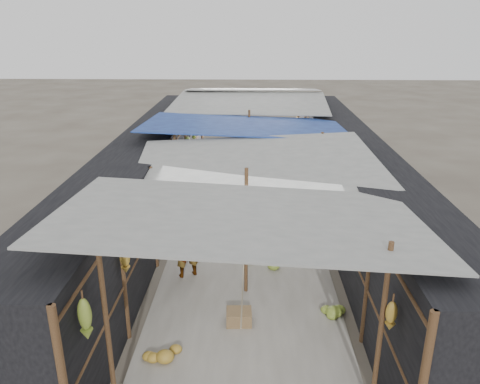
# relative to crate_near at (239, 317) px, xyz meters

# --- Properties ---
(aisle_slab) EXTENTS (3.60, 16.00, 0.02)m
(aisle_slab) POSITION_rel_crate_near_xyz_m (0.11, 4.57, -0.12)
(aisle_slab) COLOR #9E998E
(aisle_slab) RESTS_ON ground
(stall_left) EXTENTS (1.40, 15.00, 2.30)m
(stall_left) POSITION_rel_crate_near_xyz_m (-2.59, 4.57, 1.02)
(stall_left) COLOR black
(stall_left) RESTS_ON ground
(stall_right) EXTENTS (1.40, 15.00, 2.30)m
(stall_right) POSITION_rel_crate_near_xyz_m (2.81, 4.57, 1.02)
(stall_right) COLOR black
(stall_right) RESTS_ON ground
(crate_near) EXTENTS (0.46, 0.38, 0.27)m
(crate_near) POSITION_rel_crate_near_xyz_m (0.00, 0.00, 0.00)
(crate_near) COLOR olive
(crate_near) RESTS_ON ground
(crate_mid) EXTENTS (0.56, 0.52, 0.27)m
(crate_mid) POSITION_rel_crate_near_xyz_m (0.49, 2.83, 0.00)
(crate_mid) COLOR olive
(crate_mid) RESTS_ON ground
(crate_back) EXTENTS (0.53, 0.46, 0.30)m
(crate_back) POSITION_rel_crate_near_xyz_m (-0.69, 5.29, 0.01)
(crate_back) COLOR olive
(crate_back) RESTS_ON ground
(black_basin) EXTENTS (0.58, 0.58, 0.17)m
(black_basin) POSITION_rel_crate_near_xyz_m (1.81, 4.68, -0.05)
(black_basin) COLOR black
(black_basin) RESTS_ON ground
(vendor_elderly) EXTENTS (0.69, 0.61, 1.59)m
(vendor_elderly) POSITION_rel_crate_near_xyz_m (-1.15, 1.65, 0.66)
(vendor_elderly) COLOR white
(vendor_elderly) RESTS_ON ground
(shopper_blue) EXTENTS (0.90, 0.86, 1.47)m
(shopper_blue) POSITION_rel_crate_near_xyz_m (0.29, 5.02, 0.60)
(shopper_blue) COLOR #1F449F
(shopper_blue) RESTS_ON ground
(vendor_seated) EXTENTS (0.55, 0.68, 0.91)m
(vendor_seated) POSITION_rel_crate_near_xyz_m (1.47, 9.11, 0.32)
(vendor_seated) COLOR #4C4842
(vendor_seated) RESTS_ON ground
(market_canopy) EXTENTS (5.62, 15.20, 2.77)m
(market_canopy) POSITION_rel_crate_near_xyz_m (0.14, 4.90, 2.28)
(market_canopy) COLOR brown
(market_canopy) RESTS_ON ground
(hanging_bananas) EXTENTS (3.95, 13.77, 0.86)m
(hanging_bananas) POSITION_rel_crate_near_xyz_m (-0.04, 4.33, 1.51)
(hanging_bananas) COLOR olive
(hanging_bananas) RESTS_ON ground
(floor_bananas) EXTENTS (3.96, 10.81, 0.32)m
(floor_bananas) POSITION_rel_crate_near_xyz_m (0.08, 4.89, 0.01)
(floor_bananas) COLOR olive
(floor_bananas) RESTS_ON ground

